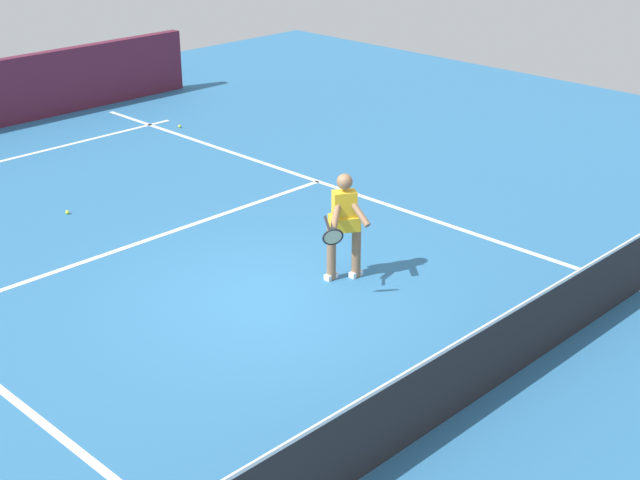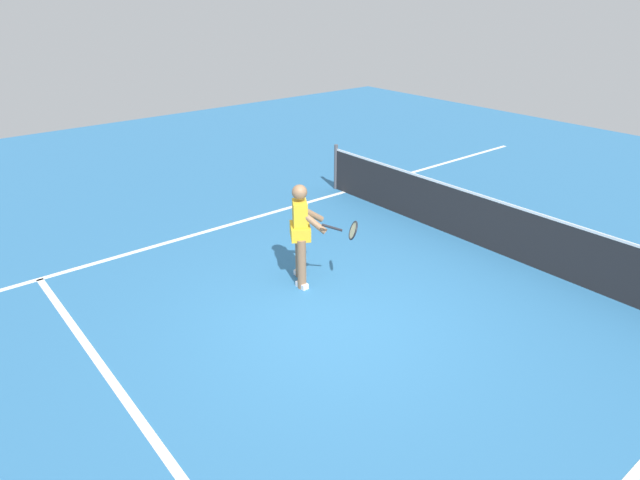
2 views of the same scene
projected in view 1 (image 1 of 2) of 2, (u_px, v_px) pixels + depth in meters
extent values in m
plane|color=teal|center=(273.00, 297.00, 12.40)|extent=(27.25, 27.25, 0.00)
cube|color=white|center=(150.00, 239.00, 14.21)|extent=(7.41, 0.10, 0.01)
cube|color=white|center=(441.00, 223.00, 14.82)|extent=(0.10, 18.96, 0.01)
cube|color=white|center=(23.00, 407.00, 9.98)|extent=(0.10, 18.96, 0.01)
cube|color=#232326|center=(485.00, 362.00, 10.02)|extent=(7.93, 0.02, 0.87)
cube|color=white|center=(488.00, 325.00, 9.84)|extent=(7.93, 0.02, 0.04)
cylinder|color=#8C6647|center=(356.00, 251.00, 12.84)|extent=(0.13, 0.13, 0.78)
cylinder|color=#8C6647|center=(331.00, 254.00, 12.77)|extent=(0.13, 0.13, 0.78)
cube|color=white|center=(356.00, 274.00, 12.98)|extent=(0.20, 0.10, 0.08)
cube|color=white|center=(331.00, 276.00, 12.91)|extent=(0.20, 0.10, 0.08)
cube|color=gold|center=(344.00, 209.00, 12.55)|extent=(0.38, 0.34, 0.52)
cube|color=gold|center=(344.00, 223.00, 12.63)|extent=(0.49, 0.45, 0.20)
sphere|color=#8C6647|center=(345.00, 182.00, 12.39)|extent=(0.22, 0.22, 0.22)
cylinder|color=#8C6647|center=(358.00, 211.00, 12.44)|extent=(0.15, 0.49, 0.37)
cylinder|color=#8C6647|center=(336.00, 213.00, 12.37)|extent=(0.45, 0.33, 0.37)
cylinder|color=black|center=(327.00, 224.00, 12.11)|extent=(0.19, 0.27, 0.14)
torus|color=black|center=(333.00, 237.00, 11.87)|extent=(0.30, 0.25, 0.28)
cylinder|color=beige|center=(333.00, 237.00, 11.87)|extent=(0.25, 0.20, 0.23)
sphere|color=#D1E533|center=(180.00, 126.00, 19.75)|extent=(0.07, 0.07, 0.07)
sphere|color=#D1E533|center=(67.00, 212.00, 15.16)|extent=(0.07, 0.07, 0.07)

